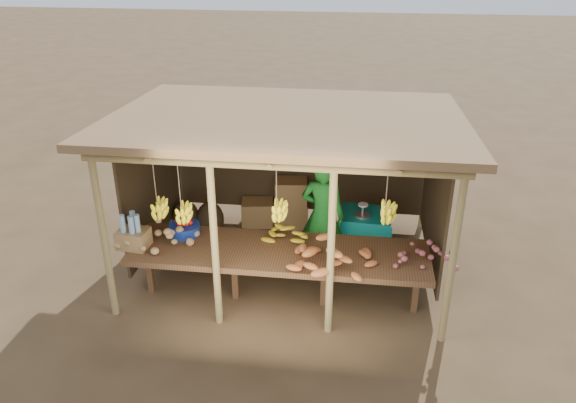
# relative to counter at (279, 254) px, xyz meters

# --- Properties ---
(ground) EXTENTS (60.00, 60.00, 0.00)m
(ground) POSITION_rel_counter_xyz_m (-0.00, 0.95, -0.74)
(ground) COLOR brown
(ground) RESTS_ON ground
(stall_structure) EXTENTS (4.70, 3.50, 2.43)m
(stall_structure) POSITION_rel_counter_xyz_m (-0.01, 0.85, 1.17)
(stall_structure) COLOR tan
(stall_structure) RESTS_ON ground
(counter) EXTENTS (3.90, 1.05, 0.80)m
(counter) POSITION_rel_counter_xyz_m (0.00, 0.00, 0.00)
(counter) COLOR brown
(counter) RESTS_ON ground
(potato_heap) EXTENTS (1.08, 0.75, 0.37)m
(potato_heap) POSITION_rel_counter_xyz_m (-1.61, -0.04, 0.24)
(potato_heap) COLOR tan
(potato_heap) RESTS_ON counter
(sweet_potato_heap) EXTENTS (1.18, 0.82, 0.36)m
(sweet_potato_heap) POSITION_rel_counter_xyz_m (0.65, -0.31, 0.24)
(sweet_potato_heap) COLOR #C26732
(sweet_potato_heap) RESTS_ON counter
(onion_heap) EXTENTS (0.85, 0.62, 0.35)m
(onion_heap) POSITION_rel_counter_xyz_m (1.85, -0.06, 0.24)
(onion_heap) COLOR #AA5256
(onion_heap) RESTS_ON counter
(banana_pile) EXTENTS (0.58, 0.42, 0.34)m
(banana_pile) POSITION_rel_counter_xyz_m (0.09, 0.31, 0.23)
(banana_pile) COLOR yellow
(banana_pile) RESTS_ON counter
(tomato_basin) EXTENTS (0.42, 0.42, 0.22)m
(tomato_basin) POSITION_rel_counter_xyz_m (-1.34, 0.26, 0.15)
(tomato_basin) COLOR navy
(tomato_basin) RESTS_ON counter
(bottle_box) EXTENTS (0.42, 0.34, 0.49)m
(bottle_box) POSITION_rel_counter_xyz_m (-1.90, -0.15, 0.25)
(bottle_box) COLOR #9E7847
(bottle_box) RESTS_ON counter
(vendor) EXTENTS (0.71, 0.54, 1.74)m
(vendor) POSITION_rel_counter_xyz_m (0.51, 0.93, 0.13)
(vendor) COLOR #1B7B24
(vendor) RESTS_ON ground
(tarp_crate) EXTENTS (0.82, 0.72, 0.92)m
(tarp_crate) POSITION_rel_counter_xyz_m (1.13, 1.39, -0.36)
(tarp_crate) COLOR brown
(tarp_crate) RESTS_ON ground
(carton_stack) EXTENTS (1.16, 0.49, 0.84)m
(carton_stack) POSITION_rel_counter_xyz_m (-0.29, 2.15, -0.37)
(carton_stack) COLOR #9E7847
(carton_stack) RESTS_ON ground
(burlap_sacks) EXTENTS (0.88, 0.46, 0.62)m
(burlap_sacks) POSITION_rel_counter_xyz_m (-1.63, 1.82, -0.47)
(burlap_sacks) COLOR #40311E
(burlap_sacks) RESTS_ON ground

